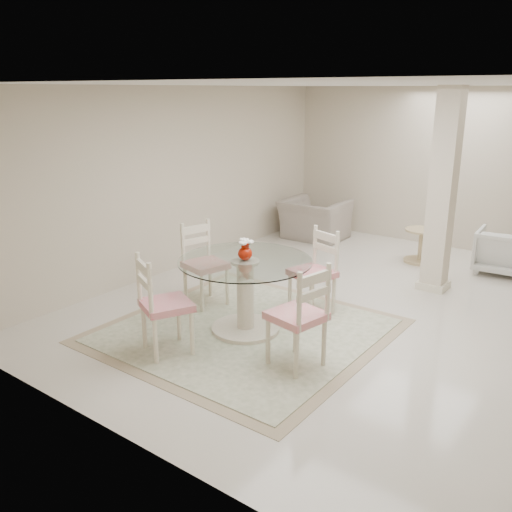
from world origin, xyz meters
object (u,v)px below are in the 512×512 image
Objects in this scene: column at (442,192)px; dining_chair_north at (317,265)px; dining_chair_west at (202,258)px; dining_chair_south at (159,298)px; side_table at (421,247)px; dining_table at (245,296)px; recliner_taupe at (314,220)px; armchair_white at (502,251)px; red_vase at (245,250)px; dining_chair_east at (303,309)px.

column is 2.34× the size of dining_chair_north.
dining_chair_south is at bearing -141.04° from dining_chair_west.
dining_chair_west is 3.75m from side_table.
dining_chair_south reaches higher than dining_chair_north.
dining_chair_west is (-1.32, -0.61, 0.01)m from dining_chair_north.
dining_table is 1.34× the size of recliner_taupe.
dining_table reaches higher than armchair_white.
red_vase is 0.22× the size of recliner_taupe.
recliner_taupe is at bearing -52.13° from dining_chair_south.
column is 1.63m from side_table.
dining_table is 1.04m from dining_chair_north.
column is at bearing 153.36° from recliner_taupe.
column is at bearing -88.38° from dining_chair_south.
dining_chair_north is at bearing 69.74° from red_vase.
column reaches higher than recliner_taupe.
armchair_white is (0.84, 4.27, -0.30)m from dining_chair_east.
dining_chair_west is at bearing -133.59° from column.
dining_chair_west reaches higher than red_vase.
recliner_taupe is at bearing -4.56° from armchair_white.
red_vase is at bearing -99.84° from side_table.
recliner_taupe is (-1.44, 3.93, -0.61)m from red_vase.
dining_chair_south is 5.01m from recliner_taupe.
red_vase is 0.21× the size of dining_chair_south.
dining_chair_south is (-1.33, -0.61, -0.01)m from dining_chair_east.
dining_chair_east is (-0.27, -3.01, -0.72)m from column.
dining_chair_east is at bearing 74.55° from armchair_white.
recliner_taupe is 3.24m from armchair_white.
dining_table is 1.28× the size of dining_chair_north.
dining_chair_north is 1.05× the size of recliner_taupe.
dining_table is 2.74× the size of side_table.
armchair_white is at bearing -179.58° from dining_chair_east.
dining_chair_west reaches higher than side_table.
armchair_white is at bearing 80.28° from dining_chair_north.
dining_chair_east is at bearing 118.12° from recliner_taupe.
side_table is at bearing -10.98° from dining_chair_west.
red_vase is 0.20× the size of dining_chair_east.
dining_chair_south is at bearing -53.93° from dining_chair_east.
dining_chair_north is at bearing -117.32° from column.
dining_chair_west is (-1.93, 0.70, -0.01)m from dining_chair_east.
red_vase is 4.23m from recliner_taupe.
dining_table is at bearing -93.95° from dining_chair_north.
recliner_taupe is at bearing 110.13° from red_vase.
recliner_taupe is (-0.48, 3.58, -0.25)m from dining_chair_west.
armchair_white is (1.45, 2.96, -0.28)m from dining_chair_north.
red_vase is at bearing -95.60° from dining_chair_west.
side_table is at bearing 172.86° from recliner_taupe.
armchair_white is 1.35× the size of side_table.
column is 2.05m from dining_chair_north.
column is 5.01× the size of side_table.
recliner_taupe is 2.05× the size of side_table.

